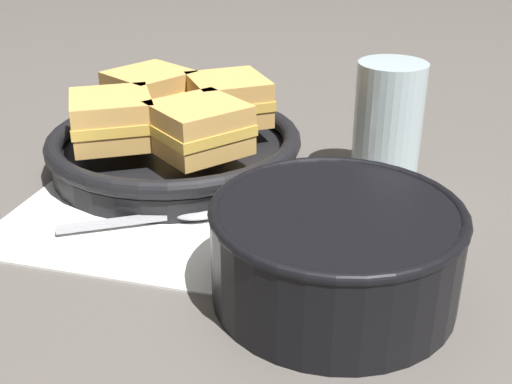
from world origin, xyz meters
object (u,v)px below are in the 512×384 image
Objects in this scene: skillet at (175,149)px; spoon at (178,215)px; sandwich_near_left at (150,93)px; sandwich_far_left at (199,128)px; sandwich_far_right at (228,99)px; drinking_glass at (388,124)px; sandwich_near_right at (112,119)px; soup_bowl at (335,246)px.

spoon is at bearing -64.28° from skillet.
sandwich_far_left is at bearing -42.21° from sandwich_near_left.
sandwich_near_left is (-0.10, 0.15, 0.06)m from spoon.
sandwich_far_right is 0.17m from drinking_glass.
sandwich_near_right is 0.99× the size of sandwich_far_left.
sandwich_near_right is at bearing 113.28° from spoon.
soup_bowl is 1.35× the size of spoon.
skillet is 3.24× the size of sandwich_near_left.
drinking_glass is (0.16, 0.14, 0.05)m from spoon.
drinking_glass is (0.25, -0.00, -0.01)m from sandwich_near_left.
spoon is 1.22× the size of sandwich_near_right.
sandwich_far_left is 0.18m from drinking_glass.
sandwich_far_right is (0.09, 0.00, 0.00)m from sandwich_near_left.
sandwich_near_left reaches higher than spoon.
sandwich_near_right is (-0.04, -0.05, 0.04)m from skillet.
spoon is at bearing -56.73° from sandwich_near_left.
skillet is at bearing -169.80° from drinking_glass.
sandwich_near_right is at bearing 153.20° from soup_bowl.
spoon is 1.26× the size of sandwich_near_left.
soup_bowl is at bearing -39.26° from sandwich_far_left.
soup_bowl is 0.17m from spoon.
soup_bowl is 0.27m from sandwich_far_right.
soup_bowl is 1.64× the size of sandwich_near_right.
sandwich_near_right is at bearing -177.21° from sandwich_far_left.
sandwich_far_right is (0.08, 0.09, 0.00)m from sandwich_near_right.
sandwich_far_left is (0.09, -0.08, 0.00)m from sandwich_near_left.
sandwich_far_left is at bearing -42.77° from skillet.
sandwich_far_right is 0.92× the size of drinking_glass.
sandwich_far_left is at bearing -153.30° from drinking_glass.
drinking_glass is (0.21, 0.04, 0.04)m from skillet.
sandwich_near_right is 0.26m from drinking_glass.
drinking_glass reaches higher than soup_bowl.
skillet is 0.08m from sandwich_far_left.
drinking_glass is (0.25, 0.09, -0.01)m from sandwich_near_right.
sandwich_far_left is (0.09, 0.00, 0.00)m from sandwich_near_right.
spoon is at bearing 157.27° from soup_bowl.
sandwich_far_left is (0.05, -0.04, 0.04)m from skillet.
sandwich_far_left reaches higher than soup_bowl.
sandwich_far_left is 0.99× the size of sandwich_far_right.
sandwich_near_left is at bearing 138.39° from skillet.
drinking_glass is at bearing 18.92° from sandwich_near_right.
sandwich_near_right reaches higher than spoon.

